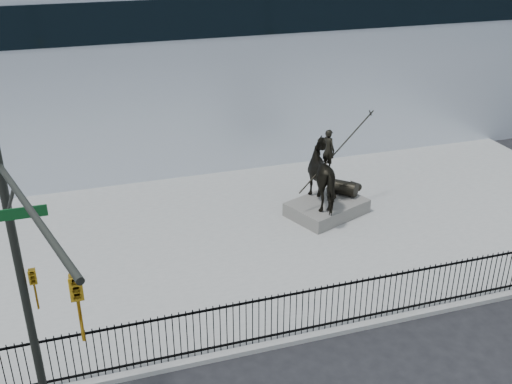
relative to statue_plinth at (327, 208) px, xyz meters
name	(u,v)px	position (x,y,z in m)	size (l,w,h in m)	color
ground	(325,365)	(-3.44, -7.76, -0.42)	(120.00, 120.00, 0.00)	black
plaza	(248,238)	(-3.44, -0.76, -0.34)	(30.00, 12.00, 0.15)	gray
building	(175,46)	(-3.44, 12.24, 4.08)	(44.00, 14.00, 9.00)	silver
picket_fence	(309,310)	(-3.44, -6.51, 0.48)	(22.10, 0.10, 1.50)	black
statue_plinth	(327,208)	(0.00, 0.00, 0.00)	(2.88, 1.98, 0.54)	#605E58
equestrian_statue	(330,175)	(0.05, 0.02, 1.40)	(3.45, 2.83, 3.13)	black
traffic_signal_left	(33,299)	(-10.19, -8.39, 3.61)	(1.52, 4.84, 7.00)	black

